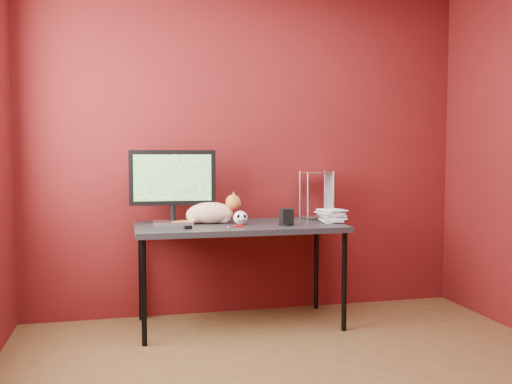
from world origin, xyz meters
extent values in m
cube|color=#520F11|center=(0.00, 1.75, 1.30)|extent=(3.50, 0.02, 2.60)
cube|color=black|center=(-0.15, 1.37, 0.73)|extent=(1.50, 0.70, 0.04)
cylinder|color=black|center=(-0.85, 1.07, 0.35)|extent=(0.04, 0.04, 0.71)
cylinder|color=black|center=(0.55, 1.07, 0.35)|extent=(0.04, 0.04, 0.71)
cylinder|color=black|center=(-0.85, 1.67, 0.35)|extent=(0.04, 0.04, 0.71)
cylinder|color=black|center=(0.55, 1.67, 0.35)|extent=(0.04, 0.04, 0.71)
cube|color=silver|center=(-0.62, 1.48, 0.76)|extent=(0.30, 0.22, 0.02)
cylinder|color=black|center=(-0.62, 1.48, 0.83)|extent=(0.04, 0.04, 0.12)
cube|color=black|center=(-0.62, 1.48, 1.09)|extent=(0.62, 0.07, 0.40)
cube|color=#165115|center=(-0.62, 1.48, 1.09)|extent=(0.56, 0.04, 0.33)
ellipsoid|color=orange|center=(-0.35, 1.46, 0.83)|extent=(0.36, 0.23, 0.16)
ellipsoid|color=orange|center=(-0.45, 1.47, 0.81)|extent=(0.18, 0.17, 0.13)
sphere|color=white|center=(-0.25, 1.44, 0.80)|extent=(0.11, 0.11, 0.11)
sphere|color=#BF7725|center=(-0.18, 1.43, 0.91)|extent=(0.11, 0.11, 0.11)
cone|color=#BF7725|center=(-0.18, 1.40, 0.96)|extent=(0.04, 0.04, 0.04)
cone|color=#BF7725|center=(-0.18, 1.45, 0.96)|extent=(0.04, 0.04, 0.04)
cylinder|color=red|center=(-0.20, 1.43, 0.86)|extent=(0.08, 0.08, 0.01)
cylinder|color=#BF7725|center=(-0.54, 1.44, 0.76)|extent=(0.18, 0.08, 0.03)
ellipsoid|color=white|center=(-0.15, 1.33, 0.80)|extent=(0.10, 0.10, 0.10)
ellipsoid|color=black|center=(-0.17, 1.29, 0.81)|extent=(0.02, 0.01, 0.03)
ellipsoid|color=black|center=(-0.13, 1.29, 0.81)|extent=(0.02, 0.01, 0.03)
cube|color=black|center=(-0.15, 1.28, 0.79)|extent=(0.06, 0.00, 0.01)
cylinder|color=black|center=(0.16, 1.23, 0.76)|extent=(0.10, 0.10, 0.02)
cube|color=black|center=(0.16, 1.23, 0.82)|extent=(0.09, 0.09, 0.10)
imported|color=beige|center=(0.48, 1.36, 0.86)|extent=(0.19, 0.23, 0.21)
imported|color=beige|center=(0.48, 1.36, 1.07)|extent=(0.17, 0.22, 0.21)
imported|color=beige|center=(0.48, 1.36, 1.28)|extent=(0.17, 0.22, 0.21)
imported|color=beige|center=(0.48, 1.36, 1.49)|extent=(0.18, 0.23, 0.21)
imported|color=beige|center=(0.48, 1.36, 1.70)|extent=(0.20, 0.24, 0.21)
cylinder|color=silver|center=(0.41, 1.51, 0.94)|extent=(0.01, 0.01, 0.37)
cylinder|color=silver|center=(0.63, 1.51, 0.94)|extent=(0.01, 0.01, 0.37)
cylinder|color=silver|center=(0.41, 1.68, 0.94)|extent=(0.01, 0.01, 0.37)
cylinder|color=silver|center=(0.63, 1.68, 0.94)|extent=(0.01, 0.01, 0.37)
cube|color=silver|center=(0.52, 1.59, 0.76)|extent=(0.22, 0.19, 0.01)
cube|color=silver|center=(0.52, 1.59, 1.11)|extent=(0.22, 0.19, 0.01)
cube|color=maroon|center=(-0.19, 1.21, 0.76)|extent=(0.08, 0.03, 0.02)
cube|color=black|center=(-0.55, 1.19, 0.76)|extent=(0.06, 0.04, 0.02)
cylinder|color=silver|center=(-0.25, 1.22, 0.75)|extent=(0.04, 0.04, 0.00)
camera|label=1|loc=(-0.97, -2.68, 1.27)|focal=40.00mm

